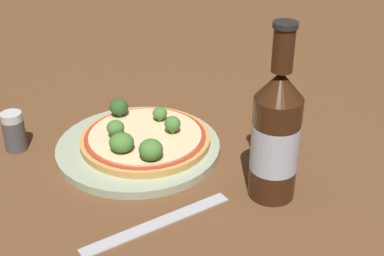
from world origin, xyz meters
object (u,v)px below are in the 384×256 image
at_px(pepper_shaker, 14,132).
at_px(fork, 158,223).
at_px(beer_bottle, 276,135).
at_px(pizza, 145,138).

bearing_deg(pepper_shaker, fork, 22.71).
bearing_deg(beer_bottle, pizza, -151.44).
bearing_deg(pepper_shaker, beer_bottle, 44.16).
relative_size(pizza, fork, 0.96).
distance_m(pizza, pepper_shaker, 0.19).
relative_size(pizza, beer_bottle, 0.83).
relative_size(pepper_shaker, fork, 0.30).
height_order(pizza, pepper_shaker, pepper_shaker).
bearing_deg(pizza, pepper_shaker, -119.27).
relative_size(beer_bottle, fork, 1.16).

